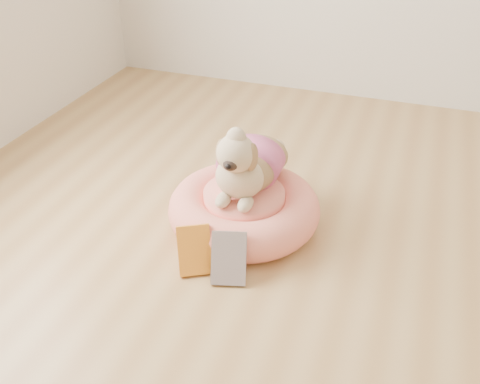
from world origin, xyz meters
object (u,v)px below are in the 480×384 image
(book_white, at_px, (229,258))
(pet_bed, at_px, (244,208))
(dog, at_px, (247,152))
(book_yellow, at_px, (194,250))

(book_white, bearing_deg, pet_bed, 83.59)
(dog, bearing_deg, book_white, -81.62)
(pet_bed, distance_m, book_yellow, 0.33)
(dog, xyz_separation_m, book_white, (0.05, -0.36, -0.24))
(book_yellow, distance_m, book_white, 0.13)
(pet_bed, height_order, book_white, book_white)
(pet_bed, xyz_separation_m, book_white, (0.05, -0.32, 0.01))
(pet_bed, xyz_separation_m, dog, (0.00, 0.03, 0.25))
(dog, height_order, book_yellow, dog)
(dog, distance_m, book_yellow, 0.43)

